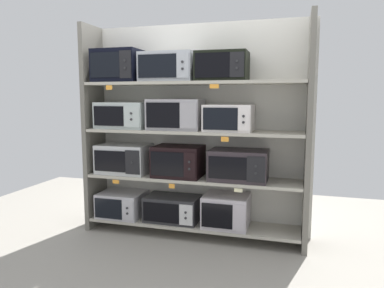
# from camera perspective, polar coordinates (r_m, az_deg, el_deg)

# --- Properties ---
(ground) EXTENTS (6.20, 6.00, 0.02)m
(ground) POSITION_cam_1_polar(r_m,az_deg,el_deg) (3.06, -5.58, -20.94)
(ground) COLOR gray
(back_panel) EXTENTS (2.40, 0.04, 2.21)m
(back_panel) POSITION_cam_1_polar(r_m,az_deg,el_deg) (3.87, 0.93, 2.38)
(back_panel) COLOR beige
(back_panel) RESTS_ON ground
(upright_left) EXTENTS (0.05, 0.41, 2.21)m
(upright_left) POSITION_cam_1_polar(r_m,az_deg,el_deg) (4.12, -15.33, 2.42)
(upright_left) COLOR #68645B
(upright_left) RESTS_ON ground
(upright_right) EXTENTS (0.05, 0.41, 2.21)m
(upright_right) POSITION_cam_1_polar(r_m,az_deg,el_deg) (3.52, 18.02, 1.50)
(upright_right) COLOR #68645B
(upright_right) RESTS_ON ground
(shelf_0) EXTENTS (2.20, 0.41, 0.03)m
(shelf_0) POSITION_cam_1_polar(r_m,az_deg,el_deg) (3.87, 0.00, -12.50)
(shelf_0) COLOR #ADA899
(shelf_0) RESTS_ON ground
(microwave_0) EXTENTS (0.47, 0.42, 0.26)m
(microwave_0) POSITION_cam_1_polar(r_m,az_deg,el_deg) (4.11, -11.01, -9.30)
(microwave_0) COLOR #B3B0B7
(microwave_0) RESTS_ON shelf_0
(microwave_1) EXTENTS (0.56, 0.36, 0.26)m
(microwave_1) POSITION_cam_1_polar(r_m,az_deg,el_deg) (3.88, -3.11, -10.16)
(microwave_1) COLOR #2A2A2D
(microwave_1) RESTS_ON shelf_0
(microwave_2) EXTENTS (0.45, 0.40, 0.32)m
(microwave_2) POSITION_cam_1_polar(r_m,az_deg,el_deg) (3.73, 5.46, -10.44)
(microwave_2) COLOR #B9B0B8
(microwave_2) RESTS_ON shelf_0
(shelf_1) EXTENTS (2.20, 0.41, 0.03)m
(shelf_1) POSITION_cam_1_polar(r_m,az_deg,el_deg) (3.74, 0.00, -5.46)
(shelf_1) COLOR #ADA899
(microwave_3) EXTENTS (0.55, 0.38, 0.31)m
(microwave_3) POSITION_cam_1_polar(r_m,az_deg,el_deg) (3.98, -10.71, -2.30)
(microwave_3) COLOR #BABDBE
(microwave_3) RESTS_ON shelf_1
(microwave_4) EXTENTS (0.49, 0.40, 0.32)m
(microwave_4) POSITION_cam_1_polar(r_m,az_deg,el_deg) (3.74, -2.19, -2.73)
(microwave_4) COLOR black
(microwave_4) RESTS_ON shelf_1
(microwave_5) EXTENTS (0.57, 0.39, 0.30)m
(microwave_5) POSITION_cam_1_polar(r_m,az_deg,el_deg) (3.60, 7.41, -3.32)
(microwave_5) COLOR #30282D
(microwave_5) RESTS_ON shelf_1
(price_tag_0) EXTENTS (0.07, 0.00, 0.04)m
(price_tag_0) POSITION_cam_1_polar(r_m,az_deg,el_deg) (3.84, -12.00, -5.88)
(price_tag_0) COLOR orange
(price_tag_1) EXTENTS (0.06, 0.00, 0.05)m
(price_tag_1) POSITION_cam_1_polar(r_m,az_deg,el_deg) (3.60, -3.23, -6.68)
(price_tag_1) COLOR orange
(price_tag_2) EXTENTS (0.08, 0.00, 0.04)m
(price_tag_2) POSITION_cam_1_polar(r_m,az_deg,el_deg) (3.44, 7.36, -7.31)
(price_tag_2) COLOR beige
(shelf_2) EXTENTS (2.20, 0.41, 0.03)m
(shelf_2) POSITION_cam_1_polar(r_m,az_deg,el_deg) (3.66, 0.00, 1.99)
(shelf_2) COLOR #ADA899
(microwave_6) EXTENTS (0.55, 0.34, 0.28)m
(microwave_6) POSITION_cam_1_polar(r_m,az_deg,el_deg) (3.93, -10.88, 4.49)
(microwave_6) COLOR #B1BDB9
(microwave_6) RESTS_ON shelf_2
(microwave_7) EXTENTS (0.55, 0.33, 0.31)m
(microwave_7) POSITION_cam_1_polar(r_m,az_deg,el_deg) (3.69, -2.62, 4.70)
(microwave_7) COLOR #9F9CA2
(microwave_7) RESTS_ON shelf_2
(microwave_8) EXTENTS (0.47, 0.39, 0.26)m
(microwave_8) POSITION_cam_1_polar(r_m,az_deg,el_deg) (3.56, 5.88, 4.15)
(microwave_8) COLOR silver
(microwave_8) RESTS_ON shelf_2
(price_tag_3) EXTENTS (0.07, 0.00, 0.05)m
(price_tag_3) POSITION_cam_1_polar(r_m,az_deg,el_deg) (3.37, 5.24, 0.77)
(price_tag_3) COLOR orange
(shelf_3) EXTENTS (2.20, 0.41, 0.03)m
(shelf_3) POSITION_cam_1_polar(r_m,az_deg,el_deg) (3.64, 0.00, 9.64)
(shelf_3) COLOR #ADA899
(microwave_9) EXTENTS (0.48, 0.41, 0.34)m
(microwave_9) POSITION_cam_1_polar(r_m,az_deg,el_deg) (3.95, -11.49, 11.99)
(microwave_9) COLOR black
(microwave_9) RESTS_ON shelf_3
(microwave_10) EXTENTS (0.56, 0.34, 0.30)m
(microwave_10) POSITION_cam_1_polar(r_m,az_deg,el_deg) (3.73, -3.80, 12.08)
(microwave_10) COLOR #A3A8AF
(microwave_10) RESTS_ON shelf_3
(microwave_11) EXTENTS (0.50, 0.35, 0.28)m
(microwave_11) POSITION_cam_1_polar(r_m,az_deg,el_deg) (3.58, 4.80, 12.17)
(microwave_11) COLOR black
(microwave_11) RESTS_ON shelf_3
(price_tag_4) EXTENTS (0.07, 0.00, 0.05)m
(price_tag_4) POSITION_cam_1_polar(r_m,az_deg,el_deg) (3.76, -13.03, 8.73)
(price_tag_4) COLOR orange
(price_tag_5) EXTENTS (0.09, 0.00, 0.04)m
(price_tag_5) POSITION_cam_1_polar(r_m,az_deg,el_deg) (3.37, 3.55, 9.13)
(price_tag_5) COLOR orange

